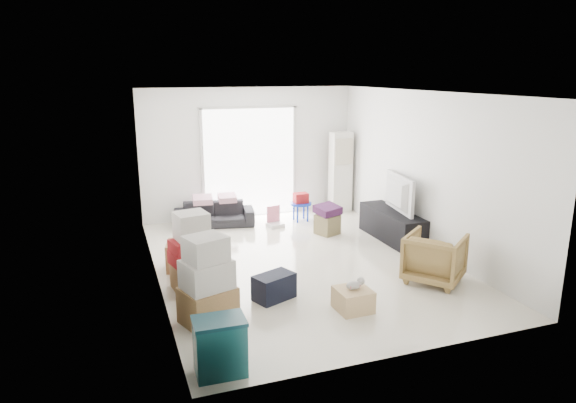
% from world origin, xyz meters
% --- Properties ---
extents(room_shell, '(4.98, 6.48, 3.18)m').
position_xyz_m(room_shell, '(0.00, 0.00, 1.35)').
color(room_shell, silver).
rests_on(room_shell, ground).
extents(sliding_door, '(2.10, 0.04, 2.33)m').
position_xyz_m(sliding_door, '(0.00, 2.98, 1.24)').
color(sliding_door, white).
rests_on(sliding_door, room_shell).
extents(ac_tower, '(0.45, 0.30, 1.75)m').
position_xyz_m(ac_tower, '(1.95, 2.65, 0.88)').
color(ac_tower, silver).
rests_on(ac_tower, room_shell).
extents(tv_console, '(0.49, 1.63, 0.54)m').
position_xyz_m(tv_console, '(2.00, 0.53, 0.27)').
color(tv_console, black).
rests_on(tv_console, room_shell).
extents(television, '(0.83, 1.23, 0.15)m').
position_xyz_m(television, '(2.00, 0.53, 0.62)').
color(television, black).
rests_on(television, tv_console).
extents(sofa, '(1.64, 0.73, 0.62)m').
position_xyz_m(sofa, '(-0.89, 2.50, 0.31)').
color(sofa, '#232327').
rests_on(sofa, room_shell).
extents(pillow_left, '(0.41, 0.34, 0.12)m').
position_xyz_m(pillow_left, '(-1.11, 2.51, 0.68)').
color(pillow_left, '#D69CAB').
rests_on(pillow_left, sofa).
extents(pillow_right, '(0.34, 0.28, 0.11)m').
position_xyz_m(pillow_right, '(-0.62, 2.49, 0.67)').
color(pillow_right, '#D69CAB').
rests_on(pillow_right, sofa).
extents(armchair, '(1.05, 1.06, 0.80)m').
position_xyz_m(armchair, '(1.57, -1.38, 0.40)').
color(armchair, '#9D7F45').
rests_on(armchair, room_shell).
extents(storage_bins, '(0.54, 0.39, 0.61)m').
position_xyz_m(storage_bins, '(-1.90, -2.67, 0.31)').
color(storage_bins, '#185558').
rests_on(storage_bins, room_shell).
extents(box_stack_a, '(0.74, 0.68, 1.11)m').
position_xyz_m(box_stack_a, '(-1.80, -1.53, 0.50)').
color(box_stack_a, olive).
rests_on(box_stack_a, room_shell).
extents(box_stack_b, '(0.68, 0.62, 1.13)m').
position_xyz_m(box_stack_b, '(-1.80, -0.48, 0.49)').
color(box_stack_b, olive).
rests_on(box_stack_b, room_shell).
extents(box_stack_c, '(0.70, 0.62, 0.43)m').
position_xyz_m(box_stack_c, '(-1.77, 0.36, 0.22)').
color(box_stack_c, olive).
rests_on(box_stack_c, room_shell).
extents(loose_box, '(0.56, 0.56, 0.35)m').
position_xyz_m(loose_box, '(-1.47, 0.49, 0.17)').
color(loose_box, olive).
rests_on(loose_box, room_shell).
extents(duffel_bag, '(0.63, 0.51, 0.35)m').
position_xyz_m(duffel_bag, '(-0.83, -1.17, 0.17)').
color(duffel_bag, black).
rests_on(duffel_bag, room_shell).
extents(ottoman, '(0.49, 0.49, 0.37)m').
position_xyz_m(ottoman, '(1.02, 1.23, 0.19)').
color(ottoman, '#8A7A50').
rests_on(ottoman, room_shell).
extents(blanket, '(0.50, 0.50, 0.14)m').
position_xyz_m(blanket, '(1.02, 1.23, 0.44)').
color(blanket, '#481D4A').
rests_on(blanket, ottoman).
extents(kids_table, '(0.45, 0.45, 0.59)m').
position_xyz_m(kids_table, '(0.86, 2.23, 0.41)').
color(kids_table, '#0E2AA9').
rests_on(kids_table, room_shell).
extents(toy_walker, '(0.35, 0.32, 0.41)m').
position_xyz_m(toy_walker, '(0.23, 2.03, 0.11)').
color(toy_walker, silver).
rests_on(toy_walker, room_shell).
extents(wood_crate, '(0.45, 0.45, 0.29)m').
position_xyz_m(wood_crate, '(0.03, -1.83, 0.14)').
color(wood_crate, tan).
rests_on(wood_crate, room_shell).
extents(plush_bunny, '(0.27, 0.15, 0.14)m').
position_xyz_m(plush_bunny, '(0.06, -1.82, 0.35)').
color(plush_bunny, '#B2ADA8').
rests_on(plush_bunny, wood_crate).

